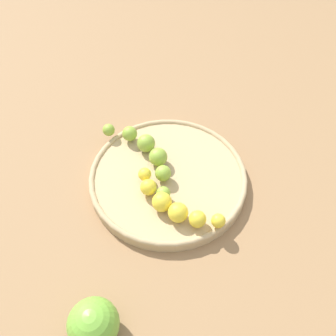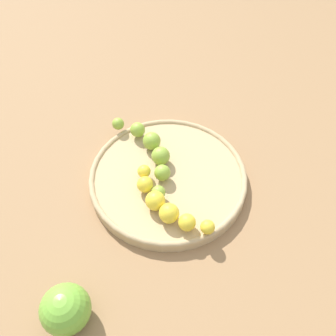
{
  "view_description": "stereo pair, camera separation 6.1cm",
  "coord_description": "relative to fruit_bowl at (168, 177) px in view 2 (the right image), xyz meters",
  "views": [
    {
      "loc": [
        -0.25,
        0.3,
        0.52
      ],
      "look_at": [
        0.0,
        0.0,
        0.04
      ],
      "focal_mm": 38.25,
      "sensor_mm": 36.0,
      "label": 1
    },
    {
      "loc": [
        -0.29,
        0.25,
        0.52
      ],
      "look_at": [
        0.0,
        0.0,
        0.04
      ],
      "focal_mm": 38.25,
      "sensor_mm": 36.0,
      "label": 2
    }
  ],
  "objects": [
    {
      "name": "ground_plane",
      "position": [
        0.0,
        0.0,
        -0.01
      ],
      "size": [
        2.4,
        2.4,
        0.0
      ],
      "primitive_type": "plane",
      "color": "#936D47"
    },
    {
      "name": "fruit_bowl",
      "position": [
        0.0,
        0.0,
        0.0
      ],
      "size": [
        0.28,
        0.28,
        0.02
      ],
      "color": "tan",
      "rests_on": "ground_plane"
    },
    {
      "name": "banana_yellow",
      "position": [
        -0.05,
        0.05,
        0.02
      ],
      "size": [
        0.17,
        0.06,
        0.03
      ],
      "rotation": [
        0.0,
        0.0,
        1.61
      ],
      "color": "yellow",
      "rests_on": "fruit_bowl"
    },
    {
      "name": "banana_green",
      "position": [
        0.05,
        -0.0,
        0.02
      ],
      "size": [
        0.2,
        0.09,
        0.03
      ],
      "rotation": [
        0.0,
        0.0,
        4.44
      ],
      "color": "#8CAD38",
      "rests_on": "fruit_bowl"
    },
    {
      "name": "apple_green",
      "position": [
        -0.09,
        0.26,
        0.02
      ],
      "size": [
        0.07,
        0.07,
        0.07
      ],
      "primitive_type": "sphere",
      "color": "#72B238",
      "rests_on": "ground_plane"
    }
  ]
}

